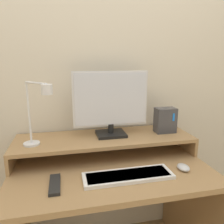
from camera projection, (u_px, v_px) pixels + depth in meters
The scene contains 9 objects.
wall_back at pixel (99, 69), 1.48m from camera, with size 6.00×0.05×2.50m.
desk at pixel (110, 199), 1.29m from camera, with size 1.10×0.67×0.72m.
monitor_shelf at pixel (105, 139), 1.38m from camera, with size 1.10×0.34×0.12m.
monitor at pixel (111, 103), 1.35m from camera, with size 0.47×0.16×0.41m.
desk_lamp at pixel (38, 111), 1.14m from camera, with size 0.19×0.21×0.36m.
router_dock at pixel (165, 120), 1.44m from camera, with size 0.13×0.09×0.16m.
keyboard at pixel (128, 176), 1.12m from camera, with size 0.46×0.14×0.02m.
mouse at pixel (183, 167), 1.19m from camera, with size 0.06×0.08×0.03m.
remote_control at pixel (55, 184), 1.04m from camera, with size 0.05×0.18×0.02m.
Camera 1 is at (-0.24, -0.78, 1.30)m, focal length 35.00 mm.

